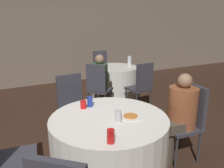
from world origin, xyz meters
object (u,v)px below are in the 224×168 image
object	(u,v)px
person_floral_shirt	(177,118)
soda_can_silver	(118,116)
chair_near_west	(2,149)
soda_can_red	(111,136)
soda_can_blue	(90,102)
chair_near_east	(188,116)
chair_near_north	(72,102)
chair_far_southwest	(98,85)
bottle_far	(129,61)
pizza_plate_near	(131,116)
table_near	(109,147)
table_far	(115,83)
person_green_jacket	(102,83)
chair_far_north	(101,66)
chair_far_south	(142,83)

from	to	relation	value
person_floral_shirt	soda_can_silver	xyz separation A→B (m)	(-0.85, -0.04, 0.21)
chair_near_west	soda_can_red	xyz separation A→B (m)	(0.83, -0.60, 0.22)
chair_near_west	soda_can_blue	size ratio (longest dim) A/B	7.99
person_floral_shirt	soda_can_blue	distance (m)	1.08
soda_can_blue	soda_can_silver	bearing A→B (deg)	-79.12
chair_near_east	soda_can_red	distance (m)	1.33
chair_near_north	soda_can_red	world-z (taller)	chair_near_north
chair_far_southwest	bottle_far	size ratio (longest dim) A/B	4.13
pizza_plate_near	bottle_far	distance (m)	2.75
chair_near_east	chair_near_north	xyz separation A→B (m)	(-1.14, 1.17, 0.00)
soda_can_blue	chair_near_north	bearing A→B (deg)	92.19
table_near	pizza_plate_near	distance (m)	0.44
table_near	chair_near_north	bearing A→B (deg)	94.99
chair_near_north	soda_can_silver	bearing A→B (deg)	91.04
person_floral_shirt	table_far	bearing A→B (deg)	-3.31
pizza_plate_near	table_near	bearing A→B (deg)	153.10
person_green_jacket	bottle_far	bearing A→B (deg)	72.66
chair_far_north	soda_can_red	xyz separation A→B (m)	(-1.61, -3.75, 0.22)
chair_near_west	soda_can_blue	world-z (taller)	chair_near_west
soda_can_red	chair_near_north	bearing A→B (deg)	85.36
chair_far_south	chair_near_east	bearing A→B (deg)	-108.70
chair_far_south	pizza_plate_near	distance (m)	1.93
chair_near_east	person_floral_shirt	distance (m)	0.17
chair_near_east	person_green_jacket	size ratio (longest dim) A/B	0.86
soda_can_red	soda_can_blue	size ratio (longest dim) A/B	1.00
person_green_jacket	soda_can_silver	xyz separation A→B (m)	(-0.71, -1.97, 0.24)
chair_near_north	chair_far_north	bearing A→B (deg)	-128.69
chair_far_south	soda_can_red	distance (m)	2.48
table_near	chair_near_north	size ratio (longest dim) A/B	1.31
chair_near_east	soda_can_blue	size ratio (longest dim) A/B	7.99
table_far	chair_far_south	bearing A→B (deg)	-84.24
person_floral_shirt	soda_can_blue	world-z (taller)	person_floral_shirt
chair_far_north	chair_far_south	bearing A→B (deg)	95.47
person_green_jacket	chair_near_west	bearing A→B (deg)	-89.16
soda_can_red	person_floral_shirt	bearing A→B (deg)	18.49
soda_can_red	soda_can_silver	distance (m)	0.41
bottle_far	table_near	bearing A→B (deg)	-126.05
chair_near_east	chair_near_north	size ratio (longest dim) A/B	1.00
person_green_jacket	person_floral_shirt	bearing A→B (deg)	-38.44
table_near	chair_near_west	world-z (taller)	chair_near_west
chair_near_west	person_floral_shirt	bearing A→B (deg)	90.34
chair_far_southwest	soda_can_blue	size ratio (longest dim) A/B	7.99
soda_can_red	soda_can_silver	xyz separation A→B (m)	(0.25, 0.32, 0.00)
table_far	soda_can_silver	bearing A→B (deg)	-117.09
pizza_plate_near	soda_can_silver	world-z (taller)	soda_can_silver
table_near	soda_can_blue	size ratio (longest dim) A/B	10.45
chair_near_east	chair_far_north	world-z (taller)	same
table_far	pizza_plate_near	world-z (taller)	pizza_plate_near
chair_near_north	chair_far_southwest	distance (m)	0.96
chair_far_north	person_green_jacket	size ratio (longest dim) A/B	0.86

